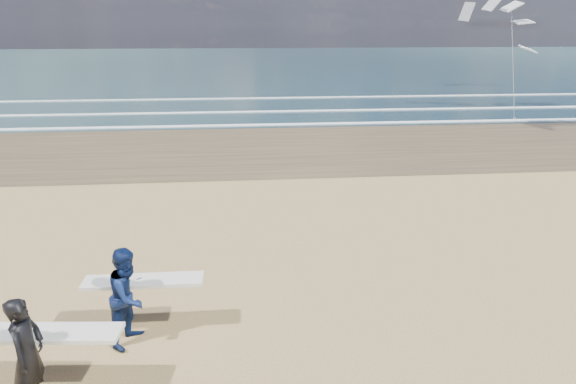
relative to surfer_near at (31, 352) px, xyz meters
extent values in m
cube|color=#1B333D|center=(20.65, 71.59, -0.93)|extent=(220.00, 100.00, 0.02)
cube|color=white|center=(20.65, 22.39, -0.89)|extent=(220.00, 0.50, 0.05)
cube|color=white|center=(20.65, 27.09, -0.89)|extent=(220.00, 0.50, 0.05)
cube|color=white|center=(20.65, 33.59, -0.89)|extent=(220.00, 0.50, 0.05)
imported|color=black|center=(-0.03, -0.04, -0.02)|extent=(0.51, 0.72, 1.85)
cube|color=silver|center=(0.17, 0.31, 0.11)|extent=(2.24, 0.73, 0.07)
imported|color=#0D1C49|center=(1.12, 1.58, -0.02)|extent=(1.00, 1.10, 1.85)
cube|color=silver|center=(1.32, 1.93, 0.08)|extent=(2.21, 0.54, 0.07)
cube|color=slate|center=(20.06, 23.02, -0.89)|extent=(0.12, 0.12, 0.10)
camera|label=1|loc=(3.18, -6.83, 4.63)|focal=32.00mm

